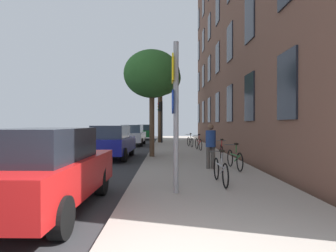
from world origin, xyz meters
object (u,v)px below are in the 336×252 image
bicycle_4 (199,144)px  car_1 (112,142)px  tree_near (152,75)px  bicycle_5 (190,141)px  tree_far (160,78)px  pedestrian_0 (211,143)px  bicycle_2 (221,152)px  traffic_light (161,114)px  bicycle_0 (221,170)px  bicycle_3 (212,147)px  sign_post (175,108)px  car_2 (133,135)px  bicycle_1 (235,159)px  car_3 (145,132)px  car_0 (45,170)px

bicycle_4 → car_1: car_1 is taller
tree_near → bicycle_5: size_ratio=3.24×
tree_far → pedestrian_0: tree_far is taller
tree_near → bicycle_4: tree_near is taller
bicycle_2 → traffic_light: bearing=104.1°
bicycle_2 → bicycle_5: size_ratio=1.04×
bicycle_4 → tree_near: bearing=-128.8°
bicycle_0 → bicycle_2: bearing=78.4°
traffic_light → bicycle_3: bearing=-72.5°
sign_post → tree_near: 7.56m
bicycle_0 → bicycle_4: bicycle_4 is taller
bicycle_3 → car_2: car_2 is taller
tree_far → car_2: 5.57m
tree_near → traffic_light: bearing=88.6°
bicycle_3 → car_2: size_ratio=0.39×
traffic_light → bicycle_4: size_ratio=2.12×
tree_near → bicycle_2: 5.02m
bicycle_1 → car_3: (-4.70, 20.55, 0.36)m
car_1 → car_2: same height
traffic_light → tree_far: (-0.05, 0.28, 3.09)m
car_0 → tree_far: bearing=84.4°
bicycle_3 → car_3: bearing=106.6°
car_0 → bicycle_3: bearing=62.8°
tree_far → pedestrian_0: bearing=-81.5°
traffic_light → bicycle_1: bearing=-78.3°
tree_near → car_2: bearing=103.0°
bicycle_1 → bicycle_2: size_ratio=1.03×
traffic_light → pedestrian_0: (2.04, -13.78, -1.50)m
car_0 → car_2: same height
bicycle_5 → car_3: (-3.97, 10.95, 0.35)m
bicycle_3 → bicycle_4: bicycle_4 is taller
traffic_light → tree_far: bearing=100.5°
sign_post → traffic_light: bearing=92.2°
bicycle_1 → bicycle_3: 4.80m
tree_far → bicycle_3: tree_far is taller
bicycle_4 → pedestrian_0: 7.14m
car_2 → bicycle_3: bearing=-55.8°
sign_post → bicycle_4: (1.79, 10.56, -1.58)m
bicycle_3 → pedestrian_0: 4.81m
bicycle_3 → car_3: size_ratio=0.37×
traffic_light → tree_near: size_ratio=0.67×
bicycle_1 → traffic_light: bearing=101.7°
bicycle_3 → car_0: 10.40m
bicycle_2 → car_1: (-5.08, 1.48, 0.35)m
bicycle_0 → bicycle_4: 9.62m
traffic_light → tree_far: 3.10m
traffic_light → car_0: 18.49m
car_2 → car_3: same height
bicycle_2 → car_0: size_ratio=0.41×
pedestrian_0 → car_2: 12.84m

